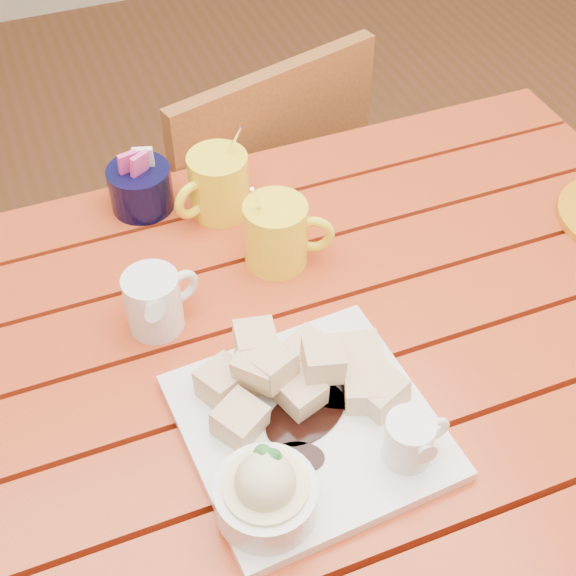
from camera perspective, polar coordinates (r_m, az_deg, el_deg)
name	(u,v)px	position (r m, az deg, el deg)	size (l,w,h in m)	color
table	(294,399)	(1.09, 0.46, -7.87)	(1.20, 0.79, 0.75)	maroon
dessert_plate	(300,427)	(0.89, 0.87, -9.82)	(0.29, 0.29, 0.11)	white
coffee_mug_left	(217,184)	(1.16, -5.05, 7.37)	(0.12, 0.09, 0.14)	yellow
coffee_mug_right	(278,233)	(1.07, -0.73, 3.93)	(0.12, 0.09, 0.14)	yellow
cream_pitcher	(155,301)	(1.01, -9.42, -0.92)	(0.10, 0.09, 0.09)	white
sugar_caddy	(141,187)	(1.19, -10.45, 7.09)	(0.09, 0.09, 0.10)	black
chair_far	(246,215)	(1.60, -3.04, 5.21)	(0.49, 0.49, 0.85)	brown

